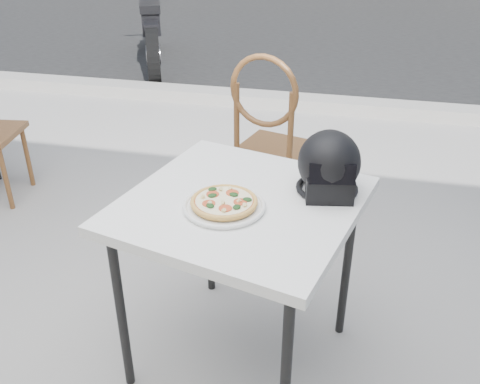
% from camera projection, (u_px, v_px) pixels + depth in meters
% --- Properties ---
extents(ground, '(80.00, 80.00, 0.00)m').
position_uv_depth(ground, '(160.00, 295.00, 2.83)').
color(ground, '#9F9B97').
rests_on(ground, ground).
extents(street_asphalt, '(30.00, 8.00, 0.00)m').
position_uv_depth(street_asphalt, '(308.00, 24.00, 8.80)').
color(street_asphalt, black).
rests_on(street_asphalt, ground).
extents(curb, '(30.00, 0.25, 0.12)m').
position_uv_depth(curb, '(264.00, 100.00, 5.36)').
color(curb, '#99958F').
rests_on(curb, ground).
extents(cafe_table_main, '(1.05, 1.05, 0.82)m').
position_uv_depth(cafe_table_main, '(241.00, 216.00, 2.10)').
color(cafe_table_main, white).
rests_on(cafe_table_main, ground).
extents(plate, '(0.40, 0.40, 0.02)m').
position_uv_depth(plate, '(224.00, 206.00, 2.01)').
color(plate, white).
rests_on(plate, cafe_table_main).
extents(pizza, '(0.30, 0.30, 0.03)m').
position_uv_depth(pizza, '(224.00, 202.00, 2.00)').
color(pizza, '#E0AA52').
rests_on(pizza, plate).
extents(helmet, '(0.29, 0.30, 0.25)m').
position_uv_depth(helmet, '(329.00, 166.00, 2.07)').
color(helmet, black).
rests_on(helmet, cafe_table_main).
extents(cafe_chair_main, '(0.53, 0.53, 1.12)m').
position_uv_depth(cafe_chair_main, '(270.00, 133.00, 3.16)').
color(cafe_chair_main, brown).
rests_on(cafe_chair_main, ground).
extents(motorcycle, '(0.94, 2.11, 1.10)m').
position_uv_depth(motorcycle, '(152.00, 26.00, 6.41)').
color(motorcycle, black).
rests_on(motorcycle, street_asphalt).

